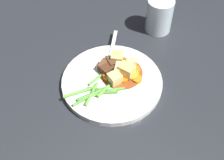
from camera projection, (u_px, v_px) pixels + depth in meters
name	position (u px, v px, depth m)	size (l,w,h in m)	color
ground_plane	(112.00, 84.00, 0.75)	(3.00, 3.00, 0.00)	#26282D
dinner_plate	(112.00, 82.00, 0.75)	(0.26, 0.26, 0.02)	white
stew_sauce	(121.00, 72.00, 0.76)	(0.11, 0.11, 0.00)	brown
carrot_slice_0	(110.00, 76.00, 0.74)	(0.03, 0.03, 0.01)	orange
carrot_slice_1	(132.00, 75.00, 0.74)	(0.04, 0.04, 0.01)	orange
carrot_slice_2	(123.00, 79.00, 0.74)	(0.03, 0.03, 0.01)	orange
carrot_slice_3	(135.00, 70.00, 0.76)	(0.03, 0.03, 0.01)	orange
carrot_slice_4	(137.00, 79.00, 0.74)	(0.03, 0.03, 0.01)	orange
potato_chunk_0	(117.00, 59.00, 0.77)	(0.03, 0.03, 0.03)	#DBBC6B
potato_chunk_1	(131.00, 63.00, 0.76)	(0.02, 0.02, 0.02)	#E5CC7A
potato_chunk_2	(120.00, 69.00, 0.75)	(0.03, 0.03, 0.03)	#EAD68C
potato_chunk_3	(127.00, 71.00, 0.74)	(0.03, 0.04, 0.03)	#DBBC6B
potato_chunk_4	(125.00, 67.00, 0.76)	(0.03, 0.02, 0.02)	#DBBC6B
potato_chunk_5	(115.00, 78.00, 0.73)	(0.03, 0.03, 0.03)	#E5CC7A
meat_chunk_0	(114.00, 63.00, 0.76)	(0.03, 0.03, 0.03)	#56331E
meat_chunk_1	(105.00, 66.00, 0.76)	(0.03, 0.03, 0.02)	brown
meat_chunk_2	(107.00, 70.00, 0.75)	(0.03, 0.03, 0.02)	#4C2B19
green_bean_0	(108.00, 87.00, 0.72)	(0.01, 0.01, 0.08)	#66AD42
green_bean_1	(101.00, 94.00, 0.71)	(0.01, 0.01, 0.08)	#66AD42
green_bean_2	(80.00, 92.00, 0.71)	(0.01, 0.01, 0.08)	#66AD42
green_bean_3	(97.00, 89.00, 0.72)	(0.01, 0.01, 0.05)	#4C8E33
green_bean_4	(96.00, 79.00, 0.74)	(0.01, 0.01, 0.05)	#599E38
green_bean_5	(90.00, 94.00, 0.71)	(0.01, 0.01, 0.07)	#4C8E33
green_bean_6	(85.00, 97.00, 0.70)	(0.01, 0.01, 0.07)	#4C8E33
green_bean_7	(91.00, 94.00, 0.71)	(0.01, 0.01, 0.07)	#66AD42
green_bean_8	(111.00, 90.00, 0.72)	(0.01, 0.01, 0.07)	#599E38
green_bean_9	(105.00, 93.00, 0.71)	(0.01, 0.01, 0.06)	#4C8E33
fork	(111.00, 53.00, 0.80)	(0.15, 0.12, 0.00)	silver
water_glass	(159.00, 15.00, 0.85)	(0.08, 0.08, 0.10)	silver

